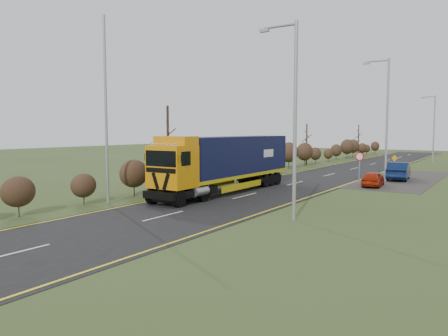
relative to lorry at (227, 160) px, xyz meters
name	(u,v)px	position (x,y,z in m)	size (l,w,h in m)	color
ground	(210,205)	(1.90, -4.75, -2.24)	(160.00, 160.00, 0.00)	#37451D
road	(284,186)	(1.90, 5.25, -2.23)	(8.00, 120.00, 0.02)	black
layby	(401,179)	(8.40, 15.25, -2.22)	(6.00, 18.00, 0.02)	#312F2C
lane_markings	(283,186)	(1.90, 4.95, -2.21)	(7.52, 116.00, 0.01)	yellow
hedgerow	(205,164)	(-4.10, 3.15, -0.62)	(2.24, 102.04, 6.05)	#332516
lorry	(227,160)	(0.00, 0.00, 0.00)	(2.76, 14.14, 3.94)	black
car_red_hatchback	(373,179)	(7.63, 8.73, -1.65)	(1.37, 3.41, 1.16)	#AC2208
car_blue_sedan	(399,171)	(8.32, 14.48, -1.48)	(1.61, 4.61, 1.52)	#0B183C
streetlight_near	(293,112)	(7.58, -6.02, 2.91)	(1.98, 0.19, 9.33)	#979A9C
streetlight_mid	(385,114)	(7.56, 12.36, 3.37)	(2.14, 0.20, 10.12)	#979A9C
streetlight_far	(433,126)	(7.59, 39.24, 2.64)	(1.89, 0.18, 8.87)	#979A9C
left_pole	(106,111)	(-3.30, -7.68, 3.16)	(0.16, 0.16, 10.79)	#979A9C
speed_sign	(359,161)	(6.12, 10.32, -0.46)	(0.69, 0.10, 2.51)	#979A9C
warning_board	(394,162)	(6.26, 22.60, -1.23)	(0.64, 0.11, 1.69)	#979A9C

